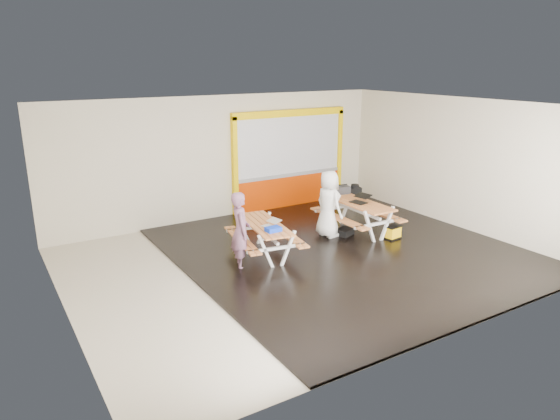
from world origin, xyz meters
TOP-DOWN VIEW (x-y plane):
  - room at (0.00, 0.00)m, footprint 10.02×8.02m
  - deck at (1.25, 0.00)m, footprint 7.50×7.98m
  - kiosk at (2.20, 3.93)m, footprint 3.88×0.16m
  - picnic_table_left at (-0.54, 0.70)m, footprint 1.68×2.22m
  - picnic_table_right at (2.35, 0.86)m, footprint 1.53×2.22m
  - person_left at (-1.30, 0.42)m, footprint 0.59×0.73m
  - person_right at (1.49, 0.97)m, footprint 0.60×0.87m
  - laptop_left at (-0.52, 0.44)m, footprint 0.41×0.38m
  - laptop_right at (2.36, 0.78)m, footprint 0.53×0.49m
  - blue_pouch at (-0.65, 0.13)m, footprint 0.33×0.24m
  - toolbox at (2.49, 1.73)m, footprint 0.49×0.29m
  - backpack at (2.96, 1.72)m, footprint 0.39×0.30m
  - dark_case at (1.92, 0.82)m, footprint 0.52×0.46m
  - fluke_bag at (2.79, -0.05)m, footprint 0.42×0.31m

SIDE VIEW (x-z plane):
  - deck at x=1.25m, z-range 0.00..0.05m
  - dark_case at x=1.92m, z-range 0.05..0.21m
  - fluke_bag at x=2.79m, z-range 0.04..0.38m
  - picnic_table_left at x=-0.54m, z-range 0.21..1.02m
  - picnic_table_right at x=2.35m, z-range 0.23..1.11m
  - backpack at x=2.96m, z-range 0.50..1.08m
  - person_left at x=-1.30m, z-range -0.02..1.72m
  - blue_pouch at x=-0.65m, z-range 0.81..0.90m
  - laptop_left at x=-0.52m, z-range 0.78..0.94m
  - person_right at x=1.49m, z-range 0.06..1.77m
  - laptop_right at x=2.36m, z-range 0.84..1.04m
  - toolbox at x=2.49m, z-range 0.85..1.11m
  - kiosk at x=2.20m, z-range -0.06..2.94m
  - room at x=0.00m, z-range -0.01..3.51m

